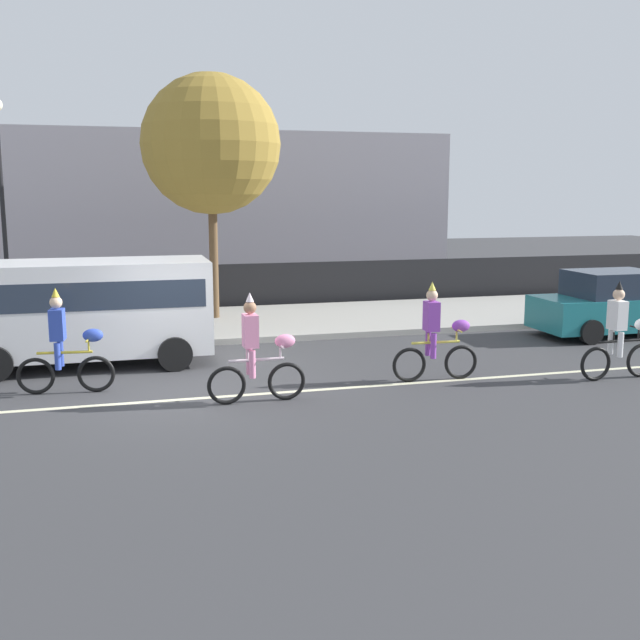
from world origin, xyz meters
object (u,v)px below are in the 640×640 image
object	(u,v)px
parked_van_white	(90,305)
parked_car_teal	(615,305)
parade_cyclist_cobalt	(65,347)
pedestrian_onlooker	(156,285)
parade_cyclist_zebra	(621,336)
parade_cyclist_purple	(437,338)
parade_cyclist_pink	(257,355)
street_lamp_post	(0,176)

from	to	relation	value
parked_van_white	parked_car_teal	bearing A→B (deg)	-0.13
parade_cyclist_cobalt	pedestrian_onlooker	world-z (taller)	parade_cyclist_cobalt
parade_cyclist_cobalt	parade_cyclist_zebra	xyz separation A→B (m)	(10.28, -1.70, 0.00)
parade_cyclist_purple	parked_van_white	bearing A→B (deg)	154.15
parade_cyclist_purple	pedestrian_onlooker	bearing A→B (deg)	119.85
pedestrian_onlooker	parade_cyclist_cobalt	bearing A→B (deg)	-104.71
parade_cyclist_pink	pedestrian_onlooker	bearing A→B (deg)	97.86
street_lamp_post	parade_cyclist_cobalt	bearing A→B (deg)	-76.26
parade_cyclist_zebra	parked_van_white	xyz separation A→B (m)	(-9.89, 3.92, 0.44)
parade_cyclist_cobalt	parade_cyclist_purple	world-z (taller)	same
parked_car_teal	street_lamp_post	xyz separation A→B (m)	(-14.95, 5.75, 3.21)
parade_cyclist_purple	pedestrian_onlooker	distance (m)	9.69
parade_cyclist_pink	parked_van_white	size ratio (longest dim) A/B	0.38
pedestrian_onlooker	parade_cyclist_purple	bearing A→B (deg)	-60.15
parade_cyclist_pink	parked_car_teal	distance (m)	10.46
parked_car_teal	pedestrian_onlooker	world-z (taller)	pedestrian_onlooker
parade_cyclist_purple	pedestrian_onlooker	xyz separation A→B (m)	(-4.82, 8.40, 0.17)
street_lamp_post	pedestrian_onlooker	distance (m)	4.93
parade_cyclist_purple	parade_cyclist_zebra	bearing A→B (deg)	-13.14
parade_cyclist_zebra	pedestrian_onlooker	distance (m)	12.41
parked_van_white	street_lamp_post	bearing A→B (deg)	112.14
parade_cyclist_cobalt	parade_cyclist_purple	xyz separation A→B (m)	(6.79, -0.89, 0.00)
parade_cyclist_purple	parked_van_white	xyz separation A→B (m)	(-6.41, 3.10, 0.44)
parked_car_teal	parade_cyclist_purple	bearing A→B (deg)	-153.65
parade_cyclist_zebra	street_lamp_post	world-z (taller)	street_lamp_post
parade_cyclist_zebra	parked_van_white	size ratio (longest dim) A/B	0.38
street_lamp_post	parade_cyclist_zebra	bearing A→B (deg)	-38.27
parade_cyclist_pink	pedestrian_onlooker	size ratio (longest dim) A/B	1.19
street_lamp_post	parade_cyclist_pink	bearing A→B (deg)	-61.30
parade_cyclist_purple	parked_car_teal	distance (m)	6.93
parade_cyclist_purple	pedestrian_onlooker	world-z (taller)	parade_cyclist_purple
parade_cyclist_cobalt	parade_cyclist_pink	size ratio (longest dim) A/B	1.00
parade_cyclist_purple	parade_cyclist_zebra	xyz separation A→B (m)	(3.48, -0.81, 0.00)
parade_cyclist_zebra	parked_van_white	world-z (taller)	parked_van_white
parade_cyclist_cobalt	parade_cyclist_zebra	size ratio (longest dim) A/B	1.00
parade_cyclist_cobalt	parked_van_white	distance (m)	2.29
parade_cyclist_zebra	pedestrian_onlooker	bearing A→B (deg)	132.02
parade_cyclist_cobalt	parade_cyclist_purple	bearing A→B (deg)	-7.47
parade_cyclist_pink	parked_car_teal	xyz separation A→B (m)	(9.79, 3.66, -0.06)
parade_cyclist_cobalt	parade_cyclist_zebra	bearing A→B (deg)	-9.42
parade_cyclist_purple	parked_car_teal	xyz separation A→B (m)	(6.21, 3.08, -0.06)
pedestrian_onlooker	parked_car_teal	bearing A→B (deg)	-25.76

